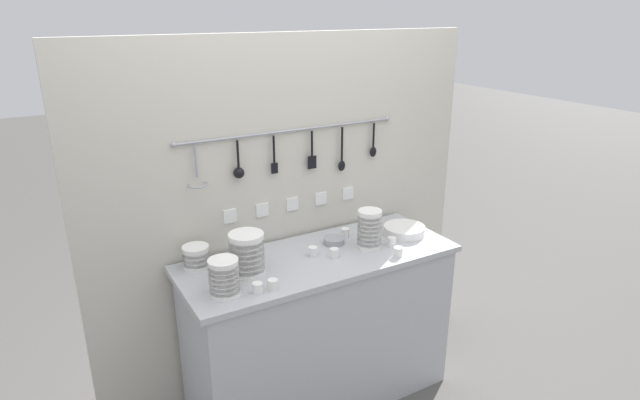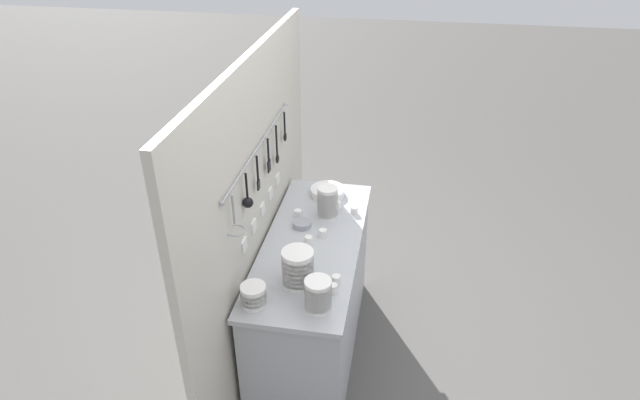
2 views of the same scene
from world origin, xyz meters
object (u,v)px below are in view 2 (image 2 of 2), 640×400
at_px(bowl_stack_nested_right, 299,268).
at_px(cup_back_right, 333,288).
at_px(bowl_stack_wide_centre, 318,295).
at_px(plate_stack, 327,192).
at_px(bowl_stack_tall_left, 254,295).
at_px(cup_edge_near, 309,240).
at_px(cup_beside_plates, 337,205).
at_px(cup_front_left, 336,280).
at_px(steel_mixing_bowl, 302,224).
at_px(cup_back_left, 323,233).
at_px(bowl_stack_back_corner, 327,202).
at_px(cup_mid_row, 354,210).
at_px(cup_front_right, 298,214).

relative_size(bowl_stack_nested_right, cup_back_right, 4.38).
relative_size(bowl_stack_wide_centre, plate_stack, 0.75).
height_order(bowl_stack_tall_left, cup_edge_near, bowl_stack_tall_left).
xyz_separation_m(cup_beside_plates, cup_front_left, (-0.75, -0.11, 0.00)).
xyz_separation_m(steel_mixing_bowl, cup_back_left, (-0.09, -0.14, 0.01)).
relative_size(bowl_stack_tall_left, cup_back_left, 2.68).
xyz_separation_m(bowl_stack_tall_left, cup_back_right, (0.16, -0.37, -0.03)).
xyz_separation_m(cup_edge_near, cup_front_left, (-0.33, -0.21, 0.00)).
bearing_deg(bowl_stack_nested_right, cup_edge_near, 3.39).
height_order(bowl_stack_wide_centre, cup_front_left, bowl_stack_wide_centre).
height_order(bowl_stack_nested_right, cup_edge_near, bowl_stack_nested_right).
relative_size(bowl_stack_back_corner, cup_back_right, 4.38).
bearing_deg(cup_mid_row, bowl_stack_tall_left, 157.34).
bearing_deg(steel_mixing_bowl, cup_front_right, 25.20).
height_order(plate_stack, cup_front_right, plate_stack).
relative_size(bowl_stack_back_corner, cup_beside_plates, 4.38).
distance_m(bowl_stack_tall_left, bowl_stack_wide_centre, 0.32).
distance_m(bowl_stack_nested_right, cup_front_right, 0.66).
height_order(bowl_stack_nested_right, cup_front_left, bowl_stack_nested_right).
bearing_deg(cup_front_right, cup_back_right, -154.08).
relative_size(cup_back_right, cup_front_right, 1.00).
bearing_deg(plate_stack, bowl_stack_tall_left, 170.83).
relative_size(steel_mixing_bowl, cup_edge_near, 2.36).
height_order(cup_front_right, cup_back_left, same).
bearing_deg(cup_back_left, bowl_stack_tall_left, 159.65).
bearing_deg(cup_front_left, cup_mid_row, -0.88).
xyz_separation_m(bowl_stack_tall_left, cup_front_right, (0.83, -0.05, -0.03)).
relative_size(cup_beside_plates, cup_mid_row, 1.00).
xyz_separation_m(plate_stack, cup_beside_plates, (-0.15, -0.09, -0.00)).
relative_size(cup_edge_near, cup_mid_row, 1.00).
xyz_separation_m(bowl_stack_nested_right, cup_mid_row, (0.74, -0.20, -0.08)).
bearing_deg(bowl_stack_wide_centre, cup_front_left, -16.09).
bearing_deg(cup_back_left, bowl_stack_back_corner, 2.52).
bearing_deg(steel_mixing_bowl, cup_back_left, -120.97).
bearing_deg(bowl_stack_back_corner, cup_front_right, 100.32).
xyz_separation_m(plate_stack, steel_mixing_bowl, (-0.41, 0.09, -0.01)).
relative_size(plate_stack, cup_front_left, 4.82).
height_order(bowl_stack_tall_left, plate_stack, bowl_stack_tall_left).
xyz_separation_m(steel_mixing_bowl, cup_front_left, (-0.50, -0.28, 0.01)).
height_order(cup_front_left, cup_back_left, same).
bearing_deg(bowl_stack_nested_right, bowl_stack_back_corner, -3.30).
xyz_separation_m(bowl_stack_wide_centre, cup_front_right, (0.81, 0.27, -0.06)).
distance_m(cup_beside_plates, cup_back_right, 0.83).
bearing_deg(steel_mixing_bowl, cup_edge_near, -156.72).
distance_m(cup_front_left, cup_mid_row, 0.70).
bearing_deg(bowl_stack_back_corner, cup_back_left, -177.48).
xyz_separation_m(cup_front_right, cup_back_left, (-0.19, -0.19, 0.00)).
bearing_deg(bowl_stack_nested_right, cup_beside_plates, -6.05).
bearing_deg(steel_mixing_bowl, cup_mid_row, -55.30).
bearing_deg(plate_stack, steel_mixing_bowl, 167.65).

